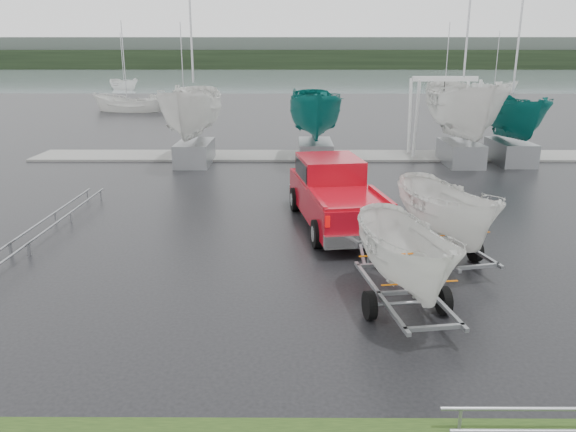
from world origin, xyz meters
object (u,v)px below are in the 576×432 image
at_px(trailer_hitched, 410,199).
at_px(boat_hoist, 443,105).
at_px(pickup_truck, 334,191).
at_px(trailer_parked, 451,164).

distance_m(trailer_hitched, boat_hoist, 19.17).
bearing_deg(trailer_hitched, boat_hoist, 64.70).
xyz_separation_m(pickup_truck, trailer_hitched, (1.01, -6.46, 1.43)).
distance_m(trailer_hitched, trailer_parked, 3.44).
relative_size(trailer_hitched, trailer_parked, 0.95).
xyz_separation_m(pickup_truck, boat_hoist, (6.43, 11.93, 1.62)).
bearing_deg(pickup_truck, trailer_hitched, -90.00).
height_order(trailer_parked, boat_hoist, trailer_parked).
height_order(trailer_hitched, trailer_parked, trailer_parked).
relative_size(pickup_truck, trailer_hitched, 1.39).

